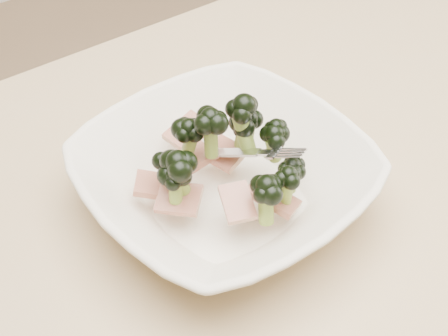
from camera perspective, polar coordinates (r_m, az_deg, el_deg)
The scene contains 2 objects.
dining_table at distance 0.73m, azimuth 4.05°, elevation -9.67°, with size 1.20×0.80×0.75m.
broccoli_dish at distance 0.64m, azimuth 0.06°, elevation -0.67°, with size 0.30×0.30×0.12m.
Camera 1 is at (-0.30, -0.32, 1.24)m, focal length 50.00 mm.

